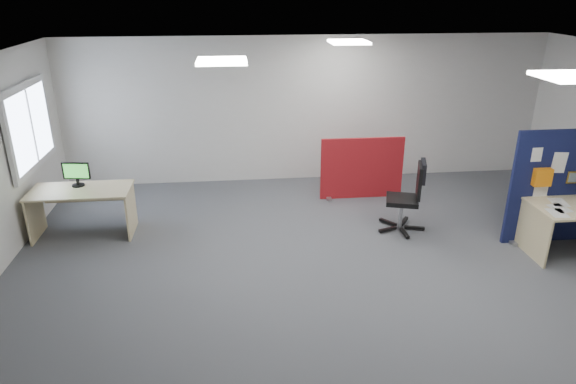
{
  "coord_description": "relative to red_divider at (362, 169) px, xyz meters",
  "views": [
    {
      "loc": [
        -1.38,
        -5.86,
        3.53
      ],
      "look_at": [
        -0.72,
        0.33,
        1.0
      ],
      "focal_mm": 32.0,
      "sensor_mm": 36.0,
      "label": 1
    }
  ],
  "objects": [
    {
      "name": "wall_front",
      "position": [
        -0.81,
        -5.91,
        0.82
      ],
      "size": [
        9.0,
        0.02,
        2.7
      ],
      "primitive_type": "cube",
      "color": "silver",
      "rests_on": "floor"
    },
    {
      "name": "ceiling_lights",
      "position": [
        -0.48,
        -1.74,
        2.14
      ],
      "size": [
        4.1,
        4.1,
        0.04
      ],
      "color": "white",
      "rests_on": "ceiling"
    },
    {
      "name": "wall_back",
      "position": [
        -0.81,
        1.09,
        0.82
      ],
      "size": [
        9.0,
        0.02,
        2.7
      ],
      "primitive_type": "cube",
      "color": "silver",
      "rests_on": "floor"
    },
    {
      "name": "monitor_second",
      "position": [
        -4.55,
        -0.83,
        0.4
      ],
      "size": [
        0.4,
        0.18,
        0.37
      ],
      "rotation": [
        0.0,
        0.0,
        -0.14
      ],
      "color": "black",
      "rests_on": "second_desk"
    },
    {
      "name": "office_chair",
      "position": [
        0.41,
        -1.36,
        0.09
      ],
      "size": [
        0.73,
        0.7,
        1.1
      ],
      "rotation": [
        0.0,
        0.0,
        -0.29
      ],
      "color": "black",
      "rests_on": "floor"
    },
    {
      "name": "second_desk",
      "position": [
        -4.49,
        -0.95,
        0.01
      ],
      "size": [
        1.45,
        0.72,
        0.73
      ],
      "color": "#C6B57F",
      "rests_on": "floor"
    },
    {
      "name": "red_divider",
      "position": [
        0.0,
        0.0,
        0.0
      ],
      "size": [
        1.46,
        0.3,
        1.09
      ],
      "rotation": [
        0.0,
        0.0,
        -0.0
      ],
      "color": "maroon",
      "rests_on": "floor"
    },
    {
      "name": "window",
      "position": [
        -5.24,
        -0.41,
        1.02
      ],
      "size": [
        0.06,
        1.7,
        1.3
      ],
      "color": "white",
      "rests_on": "wall_left"
    },
    {
      "name": "ceiling",
      "position": [
        -0.81,
        -2.41,
        2.17
      ],
      "size": [
        9.0,
        7.0,
        0.02
      ],
      "primitive_type": "cube",
      "color": "white",
      "rests_on": "wall_back"
    },
    {
      "name": "floor",
      "position": [
        -0.81,
        -2.41,
        -0.53
      ],
      "size": [
        9.0,
        9.0,
        0.0
      ],
      "primitive_type": "plane",
      "color": "#4C4E53",
      "rests_on": "ground"
    }
  ]
}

